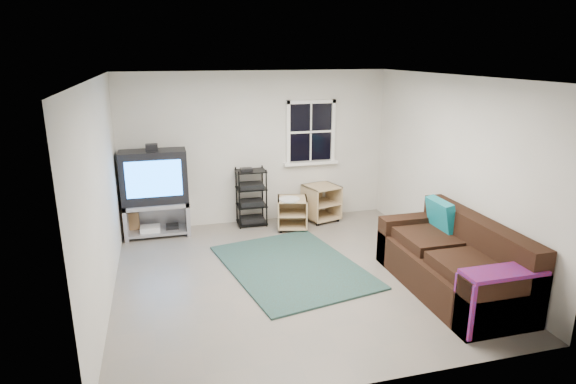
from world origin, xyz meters
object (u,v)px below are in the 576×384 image
object	(u,v)px
side_table_right	(292,210)
sofa	(454,264)
tv_unit	(155,186)
av_rack	(251,201)
side_table_left	(320,201)

from	to	relation	value
side_table_right	sofa	xyz separation A→B (m)	(1.36, -2.65, 0.04)
tv_unit	av_rack	distance (m)	1.63
side_table_left	sofa	size ratio (longest dim) A/B	0.30
side_table_right	av_rack	bearing A→B (deg)	150.87
side_table_left	sofa	distance (m)	3.06
tv_unit	av_rack	bearing A→B (deg)	2.77
tv_unit	side_table_left	distance (m)	2.85
tv_unit	side_table_right	size ratio (longest dim) A/B	2.55
tv_unit	side_table_right	xyz separation A→B (m)	(2.20, -0.27, -0.51)
tv_unit	side_table_right	bearing A→B (deg)	-7.08
sofa	side_table_left	bearing A→B (deg)	104.41
side_table_left	side_table_right	distance (m)	0.67
side_table_left	side_table_right	size ratio (longest dim) A/B	1.12
av_rack	sofa	distance (m)	3.60
side_table_right	sofa	world-z (taller)	sofa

